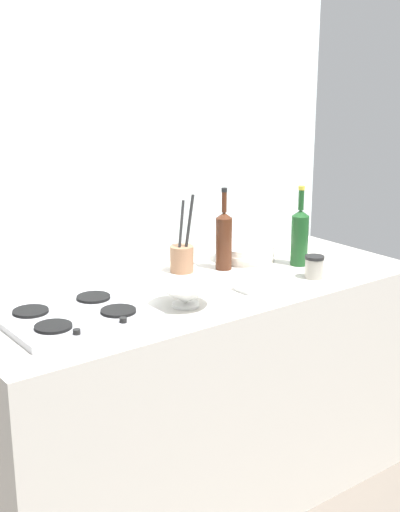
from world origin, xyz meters
name	(u,v)px	position (x,y,z in m)	size (l,w,h in m)	color
ground_plane	(200,493)	(0.00, 0.00, 0.00)	(6.00, 6.00, 0.00)	#6B6056
counter_block	(200,394)	(0.00, 0.00, 0.45)	(1.80, 0.70, 0.90)	beige
backsplash_panel	(145,211)	(0.00, 0.38, 1.13)	(1.90, 0.06, 2.25)	silver
stovetop_hob	(75,315)	(-0.54, -0.03, 0.91)	(0.47, 0.38, 0.04)	#B2B2B7
plate_stack	(245,252)	(0.37, 0.18, 0.93)	(0.26, 0.26, 0.07)	silver
wine_bottle_leftmost	(224,239)	(0.22, 0.13, 1.03)	(0.07, 0.07, 0.34)	#472314
wine_bottle_mid_left	(300,236)	(0.50, -0.02, 1.02)	(0.07, 0.07, 0.33)	#19471E
mixing_bowl	(186,294)	(-0.17, -0.14, 0.94)	(0.21, 0.21, 0.08)	white
butter_dish	(257,282)	(0.15, -0.15, 0.93)	(0.15, 0.09, 0.06)	white
utensil_crock	(182,257)	(0.06, 0.20, 0.96)	(0.10, 0.10, 0.32)	#996B4C
condiment_jar_front	(314,267)	(0.42, -0.18, 0.95)	(0.08, 0.08, 0.09)	#9E998C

